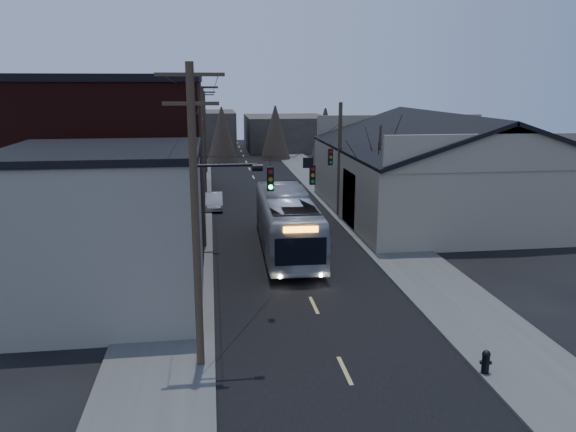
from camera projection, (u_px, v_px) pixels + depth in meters
The scene contains 15 objects.
ground at pixel (359, 402), 17.74m from camera, with size 160.00×160.00×0.00m, color black.
road_surface at pixel (266, 204), 46.66m from camera, with size 9.00×110.00×0.02m, color black.
sidewalk_left at pixel (187, 206), 45.79m from camera, with size 4.00×110.00×0.12m, color #474744.
sidewalk_right at pixel (343, 202), 47.51m from camera, with size 4.00×110.00×0.12m, color #474744.
building_clapboard at pixel (107, 232), 24.42m from camera, with size 8.00×8.00×7.00m, color slate.
building_brick at pixel (120, 164), 34.55m from camera, with size 10.00×12.00×10.00m, color black.
building_left_far at pixel (154, 156), 50.38m from camera, with size 9.00×14.00×7.00m, color #302C26.
warehouse at pixel (441, 179), 42.94m from camera, with size 16.16×20.60×7.73m.
building_far_left at pixel (199, 133), 78.92m from camera, with size 10.00×12.00×6.00m, color #302C26.
building_far_right at pixel (286, 133), 85.57m from camera, with size 12.00×14.00×5.00m, color #302C26.
bare_tree at pixel (378, 180), 37.05m from camera, with size 0.40×0.40×7.20m, color black.
utility_lines at pixel (230, 154), 39.46m from camera, with size 11.24×45.28×10.50m.
bus at pixel (287, 222), 33.44m from camera, with size 2.96×12.64×3.52m, color #9FA2AA.
parked_car at pixel (214, 201), 44.90m from camera, with size 1.36×3.90×1.28m, color #97999E.
fire_hydrant at pixel (486, 361), 19.20m from camera, with size 0.41×0.29×0.84m.
Camera 1 is at (-4.40, -15.45, 9.83)m, focal length 35.00 mm.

